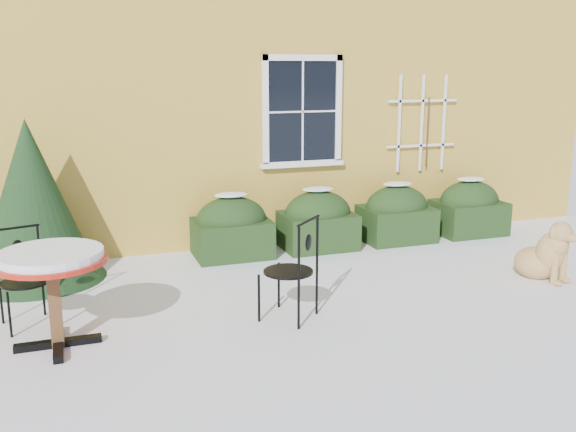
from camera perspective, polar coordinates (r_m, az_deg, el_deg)
name	(u,v)px	position (r m, az deg, el deg)	size (l,w,h in m)	color
ground	(319,318)	(6.93, 2.74, -9.05)	(80.00, 80.00, 0.00)	white
house	(188,35)	(13.19, -8.90, 15.58)	(12.40, 8.40, 6.40)	gold
hedge_row	(358,218)	(9.68, 6.24, -0.18)	(4.95, 0.80, 0.91)	black
evergreen_shrub	(33,217)	(8.51, -21.71, -0.05)	(1.67, 1.67, 2.02)	black
bistro_table	(52,267)	(6.38, -20.27, -4.30)	(1.03, 1.03, 0.96)	black
patio_chair_near	(292,269)	(6.73, 0.39, -4.72)	(0.69, 0.69, 1.10)	black
patio_chair_far	(24,278)	(7.13, -22.43, -5.11)	(0.55, 0.54, 1.01)	black
dog	(546,255)	(8.66, 21.94, -3.21)	(0.64, 0.90, 0.80)	tan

